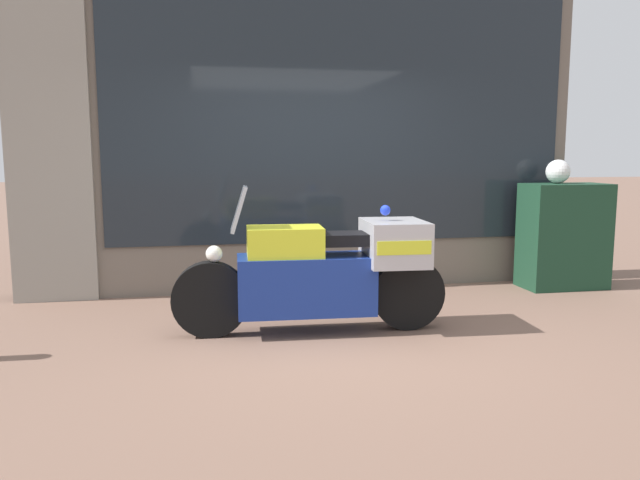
# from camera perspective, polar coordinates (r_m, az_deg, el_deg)

# --- Properties ---
(ground_plane) EXTENTS (60.00, 60.00, 0.00)m
(ground_plane) POSITION_cam_1_polar(r_m,az_deg,el_deg) (5.38, 2.53, -8.66)
(ground_plane) COLOR #7A5B4C
(shop_building) EXTENTS (6.22, 0.55, 3.76)m
(shop_building) POSITION_cam_1_polar(r_m,az_deg,el_deg) (7.06, -4.48, 10.79)
(shop_building) COLOR #6B6056
(shop_building) RESTS_ON ground
(window_display) EXTENTS (4.93, 0.30, 1.86)m
(window_display) POSITION_cam_1_polar(r_m,az_deg,el_deg) (7.29, 1.37, -0.62)
(window_display) COLOR slate
(window_display) RESTS_ON ground
(paramedic_motorcycle) EXTENTS (2.35, 0.67, 1.27)m
(paramedic_motorcycle) POSITION_cam_1_polar(r_m,az_deg,el_deg) (5.34, 0.64, -2.68)
(paramedic_motorcycle) COLOR black
(paramedic_motorcycle) RESTS_ON ground
(utility_cabinet) EXTENTS (0.94, 0.50, 1.19)m
(utility_cabinet) POSITION_cam_1_polar(r_m,az_deg,el_deg) (7.64, 21.40, 0.34)
(utility_cabinet) COLOR #193D28
(utility_cabinet) RESTS_ON ground
(white_helmet) EXTENTS (0.27, 0.27, 0.27)m
(white_helmet) POSITION_cam_1_polar(r_m,az_deg,el_deg) (7.61, 20.93, 5.87)
(white_helmet) COLOR white
(white_helmet) RESTS_ON utility_cabinet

